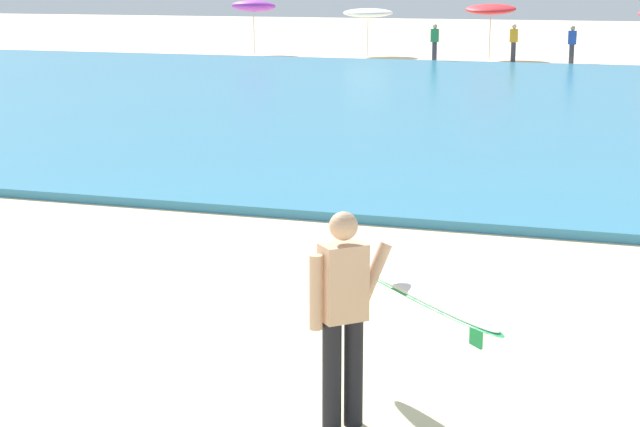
{
  "coord_description": "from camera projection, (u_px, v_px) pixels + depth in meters",
  "views": [
    {
      "loc": [
        5.37,
        -7.56,
        3.44
      ],
      "look_at": [
        2.22,
        2.14,
        1.1
      ],
      "focal_mm": 57.86,
      "sensor_mm": 36.0,
      "label": 1
    }
  ],
  "objects": [
    {
      "name": "beachgoer_near_row_mid",
      "position": [
        435.0,
        42.0,
        42.48
      ],
      "size": [
        0.32,
        0.2,
        1.58
      ],
      "color": "#383842",
      "rests_on": "ground"
    },
    {
      "name": "beach_umbrella_2",
      "position": [
        491.0,
        9.0,
        44.04
      ],
      "size": [
        2.16,
        2.19,
        2.4
      ],
      "color": "beige",
      "rests_on": "ground"
    },
    {
      "name": "beach_umbrella_0",
      "position": [
        254.0,
        6.0,
        46.86
      ],
      "size": [
        2.01,
        2.04,
        2.49
      ],
      "color": "beige",
      "rests_on": "ground"
    },
    {
      "name": "ground_plane",
      "position": [
        17.0,
        364.0,
        9.4
      ],
      "size": [
        160.0,
        160.0,
        0.0
      ],
      "primitive_type": "plane",
      "color": "beige"
    },
    {
      "name": "sea",
      "position": [
        448.0,
        104.0,
        28.12
      ],
      "size": [
        120.0,
        28.0,
        0.14
      ],
      "primitive_type": "cube",
      "color": "teal",
      "rests_on": "ground"
    },
    {
      "name": "beachgoer_near_row_right",
      "position": [
        572.0,
        44.0,
        40.98
      ],
      "size": [
        0.32,
        0.2,
        1.58
      ],
      "color": "#383842",
      "rests_on": "ground"
    },
    {
      "name": "beachgoer_near_row_left",
      "position": [
        514.0,
        42.0,
        42.35
      ],
      "size": [
        0.32,
        0.2,
        1.58
      ],
      "color": "#383842",
      "rests_on": "ground"
    },
    {
      "name": "surfer_with_board",
      "position": [
        370.0,
        297.0,
        7.95
      ],
      "size": [
        2.11,
        2.22,
        1.73
      ],
      "color": "black",
      "rests_on": "ground"
    },
    {
      "name": "beach_umbrella_1",
      "position": [
        368.0,
        13.0,
        46.05
      ],
      "size": [
        2.24,
        2.24,
        2.11
      ],
      "color": "beige",
      "rests_on": "ground"
    }
  ]
}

